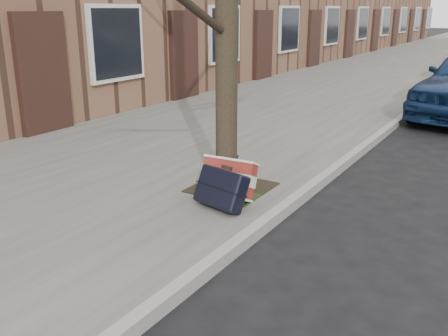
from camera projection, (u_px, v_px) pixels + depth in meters
The scene contains 5 objects.
ground at pixel (371, 292), 3.96m from camera, with size 120.00×120.00×0.00m, color black.
near_sidewalk at pixel (387, 69), 17.95m from camera, with size 5.00×70.00×0.12m, color slate.
dirt_patch at pixel (232, 187), 5.89m from camera, with size 0.85×0.85×0.01m, color black.
suitcase_red at pixel (228, 178), 5.51m from camera, with size 0.59×0.16×0.43m, color maroon.
suitcase_navy at pixel (221, 188), 5.23m from camera, with size 0.58×0.18×0.41m, color black.
Camera 1 is at (0.82, -3.57, 2.14)m, focal length 40.00 mm.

